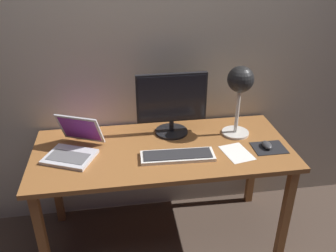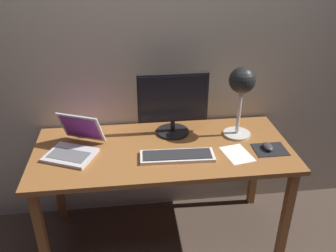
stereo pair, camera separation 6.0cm
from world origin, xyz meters
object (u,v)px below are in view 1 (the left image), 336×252
monitor (172,103)px  mouse (267,145)px  laptop (75,143)px  keyboard_main (178,156)px  desk_lamp (240,86)px

monitor → mouse: size_ratio=4.75×
laptop → mouse: size_ratio=4.16×
keyboard_main → desk_lamp: bearing=28.0°
monitor → desk_lamp: size_ratio=0.97×
keyboard_main → desk_lamp: size_ratio=0.95×
laptop → keyboard_main: bearing=-14.4°
keyboard_main → laptop: (-0.60, 0.15, 0.05)m
monitor → keyboard_main: bearing=-92.5°
monitor → laptop: bearing=-166.0°
monitor → mouse: (0.55, -0.28, -0.20)m
keyboard_main → mouse: bearing=2.6°
mouse → monitor: bearing=152.9°
monitor → desk_lamp: bearing=-10.7°
keyboard_main → monitor: bearing=87.5°
keyboard_main → laptop: bearing=165.6°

